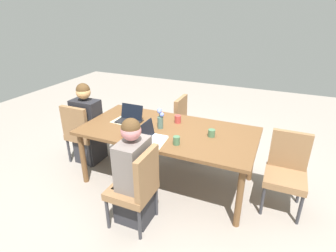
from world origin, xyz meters
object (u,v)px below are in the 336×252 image
object	(u,v)px
coffee_mug_near_left	(125,109)
coffee_mug_centre_left	(176,140)
laptop_head_left_left_near	(130,118)
chair_far_right_near	(187,123)
laptop_near_left_mid	(152,137)
coffee_mug_far_left	(178,119)
dining_table	(168,135)
chair_head_right_left_far	(287,168)
person_near_left_mid	(134,178)
flower_vase	(160,119)
chair_head_left_left_near	(82,131)
coffee_mug_near_right	(212,133)
coffee_mug_centre_right	(125,133)
person_head_left_left_near	(88,128)
chair_near_left_mid	(137,185)

from	to	relation	value
coffee_mug_near_left	coffee_mug_centre_left	distance (m)	1.21
laptop_head_left_left_near	coffee_mug_centre_left	bearing A→B (deg)	-23.86
chair_far_right_near	laptop_near_left_mid	distance (m)	1.22
coffee_mug_far_left	dining_table	bearing A→B (deg)	-96.54
dining_table	laptop_head_left_left_near	bearing A→B (deg)	175.78
coffee_mug_far_left	chair_head_right_left_far	bearing A→B (deg)	-6.69
person_near_left_mid	chair_head_right_left_far	xyz separation A→B (m)	(1.46, 0.88, -0.03)
chair_far_right_near	laptop_head_left_left_near	bearing A→B (deg)	-124.08
flower_vase	dining_table	bearing A→B (deg)	-4.74
chair_head_left_left_near	coffee_mug_far_left	distance (m)	1.45
chair_head_right_left_far	dining_table	bearing A→B (deg)	-176.26
chair_head_left_left_near	chair_far_right_near	xyz separation A→B (m)	(1.32, 0.87, 0.00)
chair_head_left_left_near	coffee_mug_near_right	xyz separation A→B (m)	(1.90, 0.07, 0.30)
coffee_mug_centre_right	coffee_mug_far_left	size ratio (longest dim) A/B	0.88
coffee_mug_centre_right	coffee_mug_far_left	world-z (taller)	coffee_mug_far_left
chair_head_right_left_far	laptop_head_left_left_near	xyz separation A→B (m)	(-1.98, -0.05, 0.30)
chair_head_right_left_far	coffee_mug_centre_left	world-z (taller)	chair_head_right_left_far
chair_head_right_left_far	coffee_mug_near_right	distance (m)	0.92
person_head_left_left_near	flower_vase	world-z (taller)	person_head_left_left_near
chair_head_right_left_far	coffee_mug_near_right	bearing A→B (deg)	-175.99
coffee_mug_far_left	chair_head_left_left_near	bearing A→B (deg)	-168.15
dining_table	flower_vase	bearing A→B (deg)	175.26
laptop_head_left_left_near	coffee_mug_centre_right	distance (m)	0.45
coffee_mug_centre_left	coffee_mug_far_left	xyz separation A→B (m)	(-0.21, 0.57, 0.00)
person_head_left_left_near	coffee_mug_centre_right	xyz separation A→B (m)	(0.90, -0.41, 0.27)
chair_head_left_left_near	laptop_head_left_left_near	world-z (taller)	laptop_head_left_left_near
coffee_mug_near_left	coffee_mug_near_right	world-z (taller)	coffee_mug_near_left
chair_head_right_left_far	coffee_mug_near_right	world-z (taller)	chair_head_right_left_far
person_head_left_left_near	chair_far_right_near	bearing A→B (deg)	32.17
dining_table	coffee_mug_near_left	world-z (taller)	coffee_mug_near_left
chair_far_right_near	coffee_mug_far_left	xyz separation A→B (m)	(0.06, -0.58, 0.30)
dining_table	coffee_mug_far_left	size ratio (longest dim) A/B	21.47
person_head_left_left_near	laptop_head_left_left_near	bearing A→B (deg)	0.27
chair_head_left_left_near	coffee_mug_centre_right	distance (m)	1.06
laptop_near_left_mid	chair_head_right_left_far	bearing A→B (deg)	17.06
chair_near_left_mid	coffee_mug_near_right	world-z (taller)	chair_near_left_mid
coffee_mug_centre_left	coffee_mug_centre_right	world-z (taller)	coffee_mug_centre_left
chair_far_right_near	laptop_near_left_mid	world-z (taller)	laptop_near_left_mid
flower_vase	coffee_mug_far_left	world-z (taller)	flower_vase
coffee_mug_near_left	laptop_head_left_left_near	bearing A→B (deg)	-46.24
chair_far_right_near	coffee_mug_centre_right	bearing A→B (deg)	-106.68
coffee_mug_near_left	dining_table	bearing A→B (deg)	-19.83
coffee_mug_near_left	chair_head_left_left_near	bearing A→B (deg)	-149.09
chair_near_left_mid	person_head_left_left_near	bearing A→B (deg)	146.30
dining_table	coffee_mug_centre_left	bearing A→B (deg)	-52.79
person_near_left_mid	coffee_mug_near_right	size ratio (longest dim) A/B	13.82
chair_head_right_left_far	coffee_mug_centre_left	xyz separation A→B (m)	(-1.17, -0.41, 0.30)
flower_vase	coffee_mug_near_right	bearing A→B (deg)	1.98
chair_head_left_left_near	coffee_mug_centre_right	bearing A→B (deg)	-19.10
person_near_left_mid	coffee_mug_near_left	world-z (taller)	person_near_left_mid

